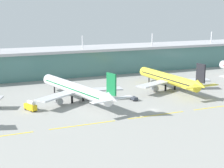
{
  "coord_description": "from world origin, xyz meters",
  "views": [
    {
      "loc": [
        -81.23,
        -136.68,
        45.13
      ],
      "look_at": [
        -7.39,
        30.74,
        7.0
      ],
      "focal_mm": 56.84,
      "sensor_mm": 36.0,
      "label": 1
    }
  ],
  "objects_px": {
    "airliner_near_middle": "(76,89)",
    "airliner_far_middle": "(169,79)",
    "pushback_tug": "(134,98)",
    "fuel_truck": "(31,106)"
  },
  "relations": [
    {
      "from": "airliner_near_middle",
      "to": "pushback_tug",
      "type": "distance_m",
      "value": 29.87
    },
    {
      "from": "pushback_tug",
      "to": "fuel_truck",
      "type": "height_order",
      "value": "fuel_truck"
    },
    {
      "from": "pushback_tug",
      "to": "fuel_truck",
      "type": "bearing_deg",
      "value": 177.43
    },
    {
      "from": "pushback_tug",
      "to": "airliner_far_middle",
      "type": "bearing_deg",
      "value": 25.08
    },
    {
      "from": "airliner_near_middle",
      "to": "pushback_tug",
      "type": "bearing_deg",
      "value": -19.54
    },
    {
      "from": "airliner_near_middle",
      "to": "airliner_far_middle",
      "type": "distance_m",
      "value": 57.58
    },
    {
      "from": "fuel_truck",
      "to": "airliner_far_middle",
      "type": "bearing_deg",
      "value": 8.07
    },
    {
      "from": "airliner_near_middle",
      "to": "airliner_far_middle",
      "type": "height_order",
      "value": "same"
    },
    {
      "from": "airliner_near_middle",
      "to": "fuel_truck",
      "type": "height_order",
      "value": "airliner_near_middle"
    },
    {
      "from": "airliner_far_middle",
      "to": "pushback_tug",
      "type": "relative_size",
      "value": 14.18
    }
  ]
}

